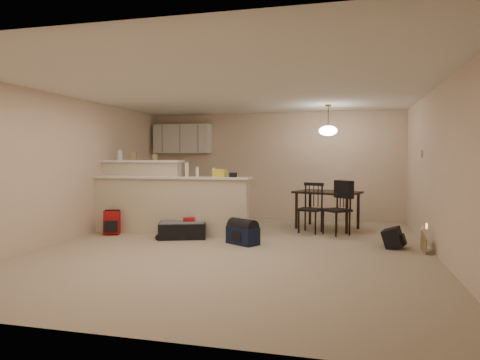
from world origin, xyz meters
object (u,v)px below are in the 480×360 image
(suitcase, at_px, (182,230))
(navy_duffel, at_px, (243,235))
(pendant_lamp, at_px, (328,130))
(red_backpack, at_px, (112,223))
(dining_chair_far, at_px, (336,208))
(black_daypack, at_px, (393,238))
(dining_table, at_px, (327,196))
(dining_chair_near, at_px, (310,208))

(suitcase, distance_m, navy_duffel, 1.22)
(pendant_lamp, height_order, red_backpack, pendant_lamp)
(dining_chair_far, distance_m, suitcase, 2.87)
(navy_duffel, bearing_deg, black_daypack, 38.51)
(dining_chair_far, bearing_deg, dining_table, 153.25)
(suitcase, bearing_deg, red_backpack, 160.88)
(suitcase, bearing_deg, black_daypack, -19.12)
(dining_table, xyz_separation_m, pendant_lamp, (-0.00, -0.00, 1.32))
(dining_chair_near, bearing_deg, dining_table, 78.70)
(dining_chair_near, xyz_separation_m, suitcase, (-2.19, -1.09, -0.34))
(suitcase, bearing_deg, navy_duffel, -32.55)
(pendant_lamp, height_order, black_daypack, pendant_lamp)
(red_backpack, height_order, black_daypack, red_backpack)
(dining_table, distance_m, dining_chair_near, 0.65)
(dining_chair_far, bearing_deg, suitcase, -113.31)
(pendant_lamp, distance_m, navy_duffel, 2.96)
(dining_table, distance_m, dining_chair_far, 0.71)
(dining_chair_near, relative_size, suitcase, 1.16)
(black_daypack, bearing_deg, red_backpack, 104.97)
(dining_table, xyz_separation_m, red_backpack, (-3.89, -1.63, -0.45))
(suitcase, bearing_deg, dining_table, 14.14)
(dining_chair_near, bearing_deg, dining_chair_far, 3.44)
(dining_chair_near, distance_m, dining_chair_far, 0.51)
(suitcase, distance_m, black_daypack, 3.58)
(navy_duffel, bearing_deg, dining_chair_far, 71.61)
(pendant_lamp, relative_size, black_daypack, 1.74)
(dining_table, relative_size, black_daypack, 4.02)
(dining_table, relative_size, suitcase, 1.74)
(dining_chair_near, bearing_deg, red_backpack, -145.82)
(red_backpack, bearing_deg, dining_chair_far, -8.14)
(red_backpack, bearing_deg, suitcase, -21.41)
(dining_table, xyz_separation_m, black_daypack, (1.10, -1.63, -0.51))
(pendant_lamp, relative_size, navy_duffel, 1.16)
(dining_chair_near, height_order, dining_chair_far, dining_chair_far)
(red_backpack, distance_m, black_daypack, 4.99)
(dining_chair_near, xyz_separation_m, black_daypack, (1.40, -1.09, -0.32))
(dining_chair_near, relative_size, navy_duffel, 1.79)
(dining_table, relative_size, red_backpack, 3.27)
(dining_table, bearing_deg, pendant_lamp, -96.34)
(red_backpack, xyz_separation_m, black_daypack, (4.99, 0.00, -0.06))
(dining_chair_near, distance_m, navy_duffel, 1.73)
(dining_table, xyz_separation_m, suitcase, (-2.48, -1.63, -0.53))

